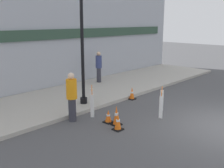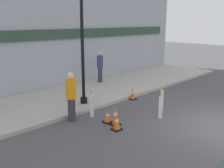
# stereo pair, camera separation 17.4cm
# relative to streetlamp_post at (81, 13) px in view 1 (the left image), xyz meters

# --- Properties ---
(sidewalk_slab) EXTENTS (18.00, 3.99, 0.14)m
(sidewalk_slab) POSITION_rel_streetlamp_post_xyz_m (1.91, 1.29, -3.68)
(sidewalk_slab) COLOR #ADA89E
(sidewalk_slab) RESTS_ON ground_plane
(storefront_facade) EXTENTS (18.00, 0.22, 5.50)m
(storefront_facade) POSITION_rel_streetlamp_post_xyz_m (1.91, 3.36, -0.99)
(storefront_facade) COLOR #A3A8B2
(storefront_facade) RESTS_ON ground_plane
(streetlamp_post) EXTENTS (0.44, 0.44, 5.65)m
(streetlamp_post) POSITION_rel_streetlamp_post_xyz_m (0.00, 0.00, 0.00)
(streetlamp_post) COLOR black
(streetlamp_post) RESTS_ON sidewalk_slab
(barricade_0) EXTENTS (0.85, 0.59, 0.98)m
(barricade_0) POSITION_rel_streetlamp_post_xyz_m (1.41, -2.84, -3.21)
(barricade_0) COLOR white
(barricade_0) RESTS_ON ground_plane
(barricade_1) EXTENTS (0.71, 0.78, 1.01)m
(barricade_1) POSITION_rel_streetlamp_post_xyz_m (-0.30, -0.85, -3.19)
(barricade_1) COLOR white
(barricade_1) RESTS_ON ground_plane
(traffic_cone_0) EXTENTS (0.30, 0.30, 0.46)m
(traffic_cone_0) POSITION_rel_streetlamp_post_xyz_m (-0.56, -1.97, -3.53)
(traffic_cone_0) COLOR black
(traffic_cone_0) RESTS_ON ground_plane
(traffic_cone_1) EXTENTS (0.30, 0.30, 0.56)m
(traffic_cone_1) POSITION_rel_streetlamp_post_xyz_m (-0.81, -2.64, -3.48)
(traffic_cone_1) COLOR black
(traffic_cone_1) RESTS_ON ground_plane
(traffic_cone_2) EXTENTS (0.30, 0.30, 0.56)m
(traffic_cone_2) POSITION_rel_streetlamp_post_xyz_m (2.16, -0.80, -3.48)
(traffic_cone_2) COLOR black
(traffic_cone_2) RESTS_ON ground_plane
(traffic_cone_3) EXTENTS (0.30, 0.30, 0.68)m
(traffic_cone_3) POSITION_rel_streetlamp_post_xyz_m (-0.54, -2.33, -3.42)
(traffic_cone_3) COLOR black
(traffic_cone_3) RESTS_ON ground_plane
(person_worker) EXTENTS (0.45, 0.45, 1.75)m
(person_worker) POSITION_rel_streetlamp_post_xyz_m (-1.33, -0.95, -2.81)
(person_worker) COLOR #33333D
(person_worker) RESTS_ON ground_plane
(person_pedestrian) EXTENTS (0.34, 0.34, 1.70)m
(person_pedestrian) POSITION_rel_streetlamp_post_xyz_m (3.09, 2.33, -2.69)
(person_pedestrian) COLOR #33333D
(person_pedestrian) RESTS_ON sidewalk_slab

